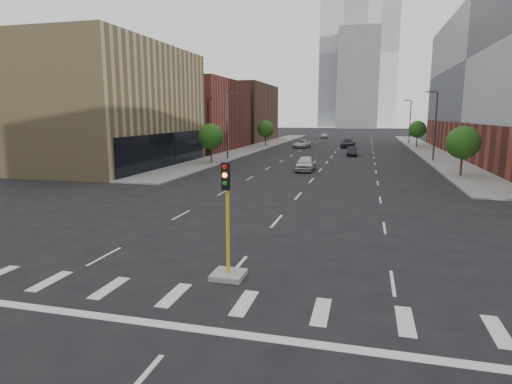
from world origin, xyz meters
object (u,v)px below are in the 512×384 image
at_px(car_near_left, 306,163).
at_px(car_mid_right, 352,151).
at_px(car_far_left, 302,144).
at_px(car_deep_right, 348,143).
at_px(car_distant, 324,136).
at_px(median_traffic_signal, 228,253).

height_order(car_near_left, car_mid_right, car_near_left).
xyz_separation_m(car_near_left, car_far_left, (-5.27, 33.11, -0.09)).
relative_size(car_deep_right, car_distant, 1.40).
xyz_separation_m(median_traffic_signal, car_near_left, (-1.50, 31.85, -0.15)).
distance_m(median_traffic_signal, car_deep_right, 67.57).
bearing_deg(car_distant, median_traffic_signal, -85.55).
height_order(median_traffic_signal, car_deep_right, median_traffic_signal).
distance_m(median_traffic_signal, car_distant, 98.91).
relative_size(car_mid_right, car_distant, 1.02).
xyz_separation_m(car_mid_right, car_distant, (-8.69, 47.63, 0.01)).
bearing_deg(car_far_left, car_distant, 96.85).
xyz_separation_m(median_traffic_signal, car_far_left, (-6.77, 64.96, -0.24)).
bearing_deg(car_deep_right, car_far_left, -158.65).
distance_m(median_traffic_signal, car_mid_right, 51.18).
xyz_separation_m(car_near_left, car_deep_right, (3.00, 35.71, -0.00)).
relative_size(car_mid_right, car_deep_right, 0.73).
height_order(car_far_left, car_deep_right, car_deep_right).
distance_m(median_traffic_signal, car_near_left, 31.88).
bearing_deg(car_far_left, car_near_left, -72.59).
bearing_deg(car_distant, car_deep_right, -75.65).
bearing_deg(car_mid_right, median_traffic_signal, -94.74).
relative_size(car_near_left, car_mid_right, 1.17).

